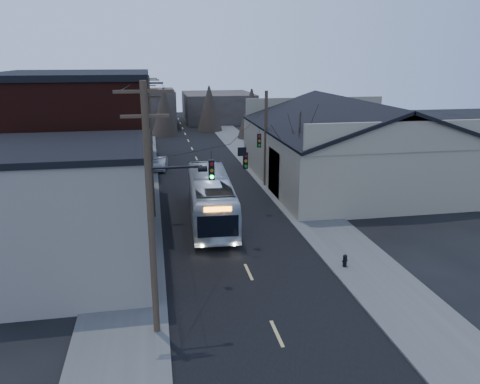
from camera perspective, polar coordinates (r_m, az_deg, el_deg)
The scene contains 15 objects.
ground at distance 19.24m, azimuth 6.13°, elevation -20.01°, with size 160.00×160.00×0.00m, color black.
road_surface at distance 46.45m, azimuth -4.40°, elevation 2.06°, with size 9.00×110.00×0.02m, color black.
sidewalk_left at distance 46.23m, azimuth -12.43°, elevation 1.72°, with size 4.00×110.00×0.12m, color #474744.
sidewalk_right at distance 47.54m, azimuth 3.42°, elevation 2.47°, with size 4.00×110.00×0.12m, color #474744.
building_clapboard at distance 25.42m, azimuth -19.71°, elevation -2.73°, with size 8.00×8.00×7.00m, color gray.
building_brick at distance 35.77m, azimuth -18.94°, elevation 5.14°, with size 10.00×12.00×10.00m, color black.
building_left_far at distance 51.62m, azimuth -15.85°, elevation 6.88°, with size 9.00×14.00×7.00m, color #312B27.
warehouse at distance 44.42m, azimuth 13.23°, elevation 4.57°, with size 16.16×20.60×7.73m.
building_far_left at distance 80.25m, azimuth -11.58°, elevation 9.94°, with size 10.00×12.00×6.00m, color #312B27.
building_far_right at distance 86.06m, azimuth -2.71°, elevation 10.32°, with size 12.00×14.00×5.00m, color #312B27.
bare_tree at distance 37.38m, azimuth 7.18°, elevation 4.15°, with size 0.40×0.40×7.20m, color black.
utility_lines at distance 39.50m, azimuth -8.13°, elevation 6.76°, with size 11.24×45.28×10.50m.
bus at distance 33.18m, azimuth -3.59°, elevation -0.75°, with size 2.81×12.01×3.34m, color silver.
parked_car at distance 49.19m, azimuth -9.76°, elevation 3.42°, with size 1.34×3.84×1.27m, color #9E9FA5.
fire_hydrant at distance 26.76m, azimuth 12.67°, elevation -8.09°, with size 0.35×0.24×0.71m.
Camera 1 is at (-4.72, -14.80, 11.34)m, focal length 35.00 mm.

